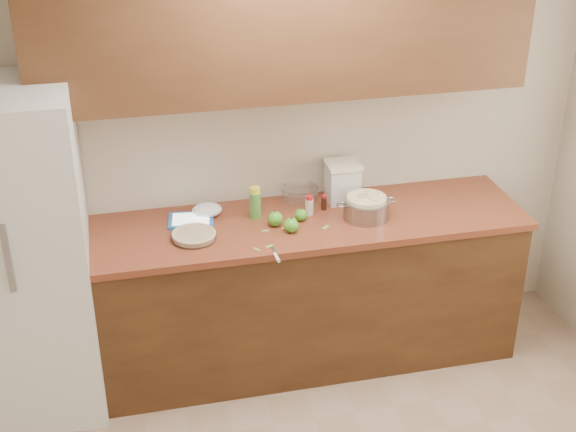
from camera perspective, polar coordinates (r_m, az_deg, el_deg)
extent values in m
plane|color=beige|center=(4.55, -0.74, 5.74)|extent=(3.60, 0.00, 3.60)
cube|color=#503016|center=(4.67, 0.18, -5.58)|extent=(2.60, 0.65, 0.88)
cube|color=brown|center=(4.43, 0.19, -0.59)|extent=(2.64, 0.68, 0.04)
cube|color=#55321A|center=(4.19, -0.28, 13.17)|extent=(2.60, 0.34, 0.70)
cube|color=white|center=(4.35, -18.54, -2.78)|extent=(0.70, 0.70, 1.80)
cylinder|color=silver|center=(4.27, -6.71, -1.42)|extent=(0.24, 0.24, 0.03)
cylinder|color=beige|center=(4.27, -6.71, -1.40)|extent=(0.22, 0.22, 0.03)
torus|color=beige|center=(4.26, -6.72, -1.26)|extent=(0.24, 0.24, 0.02)
cylinder|color=gray|center=(4.46, 5.58, 0.52)|extent=(0.25, 0.25, 0.11)
torus|color=gray|center=(4.40, 3.86, 0.80)|extent=(0.06, 0.06, 0.01)
torus|color=gray|center=(4.49, 7.31, 1.16)|extent=(0.06, 0.06, 0.01)
cylinder|color=beige|center=(4.45, 5.59, 0.70)|extent=(0.22, 0.22, 0.12)
cube|color=silver|center=(4.62, 3.88, 2.34)|extent=(0.18, 0.18, 0.21)
cube|color=#F6E7C4|center=(4.57, 3.93, 3.67)|extent=(0.19, 0.19, 0.02)
cube|color=#2461AD|center=(4.45, -6.92, -0.30)|extent=(0.27, 0.22, 0.02)
cube|color=white|center=(4.44, -6.92, -0.20)|extent=(0.22, 0.17, 0.00)
cube|color=gray|center=(4.14, -1.01, -2.43)|extent=(0.02, 0.09, 0.00)
cylinder|color=white|center=(4.06, -0.80, -2.96)|extent=(0.02, 0.08, 0.02)
cylinder|color=#4C8C38|center=(4.43, -2.34, 0.79)|extent=(0.07, 0.07, 0.15)
cylinder|color=yellow|center=(4.39, -2.37, 1.86)|extent=(0.06, 0.06, 0.03)
cylinder|color=beige|center=(4.48, 1.53, 0.65)|extent=(0.05, 0.05, 0.09)
cylinder|color=red|center=(4.45, 1.54, 1.30)|extent=(0.04, 0.04, 0.02)
cylinder|color=black|center=(4.54, 2.57, 0.90)|extent=(0.03, 0.03, 0.08)
cylinder|color=red|center=(4.52, 2.58, 1.42)|extent=(0.03, 0.03, 0.02)
cylinder|color=silver|center=(4.65, 0.83, 1.61)|extent=(0.21, 0.21, 0.08)
torus|color=silver|center=(4.63, 0.83, 2.02)|extent=(0.22, 0.22, 0.01)
ellipsoid|color=white|center=(4.49, -5.78, 0.43)|extent=(0.18, 0.15, 0.07)
sphere|color=#489E24|center=(4.36, -0.91, -0.20)|extent=(0.08, 0.08, 0.08)
cylinder|color=#3F2D19|center=(4.34, -0.91, 0.36)|extent=(0.01, 0.01, 0.01)
sphere|color=#489E24|center=(4.41, 0.93, 0.08)|extent=(0.07, 0.07, 0.07)
cylinder|color=#3F2D19|center=(4.40, 0.93, 0.55)|extent=(0.01, 0.01, 0.01)
sphere|color=#489E24|center=(4.30, 0.24, -0.66)|extent=(0.08, 0.08, 0.08)
cylinder|color=#3F2D19|center=(4.27, 0.24, -0.12)|extent=(0.01, 0.01, 0.01)
cube|color=#87AA52|center=(4.18, -1.31, -2.16)|extent=(0.05, 0.03, 0.00)
cube|color=#87AA52|center=(4.36, 2.70, -0.80)|extent=(0.05, 0.05, 0.00)
cube|color=#87AA52|center=(4.35, -0.26, -0.85)|extent=(0.04, 0.02, 0.00)
cube|color=#87AA52|center=(4.15, -2.24, -2.38)|extent=(0.04, 0.04, 0.00)
cube|color=#87AA52|center=(4.32, -1.61, -1.06)|extent=(0.04, 0.02, 0.00)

